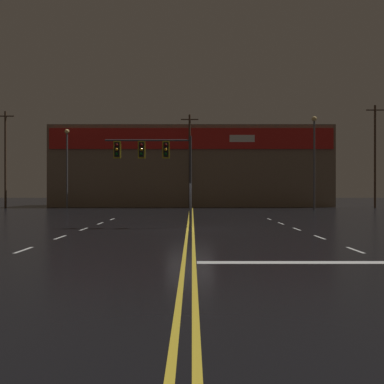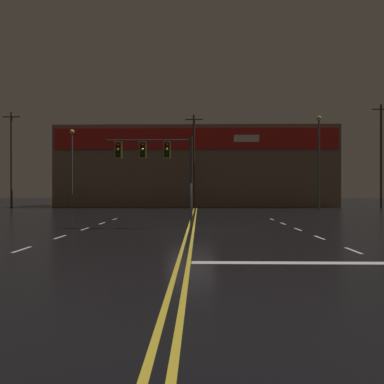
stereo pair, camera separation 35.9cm
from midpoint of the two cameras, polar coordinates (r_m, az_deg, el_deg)
The scene contains 7 objects.
ground_plane at distance 20.25m, azimuth 0.32°, elevation -5.68°, with size 200.00×200.00×0.00m, color black.
road_markings at distance 18.24m, azimuth 4.16°, elevation -6.31°, with size 17.08×60.00×0.01m.
traffic_signal_median at distance 21.64m, azimuth -5.37°, elevation 5.53°, with size 4.97×0.36×5.22m.
streetlight_near_left at distance 43.78m, azimuth 19.00°, elevation 5.98°, with size 0.56×0.56×10.37m.
streetlight_near_right at distance 48.27m, azimuth -17.62°, elevation 4.96°, with size 0.56×0.56×9.64m.
building_backdrop at distance 52.76m, azimuth 0.80°, elevation 3.67°, with size 36.93×10.23×10.63m.
utility_pole_row at distance 46.69m, azimuth 1.14°, elevation 5.30°, with size 48.22×0.26×12.77m.
Camera 2 is at (0.45, -20.14, 2.04)m, focal length 35.00 mm.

